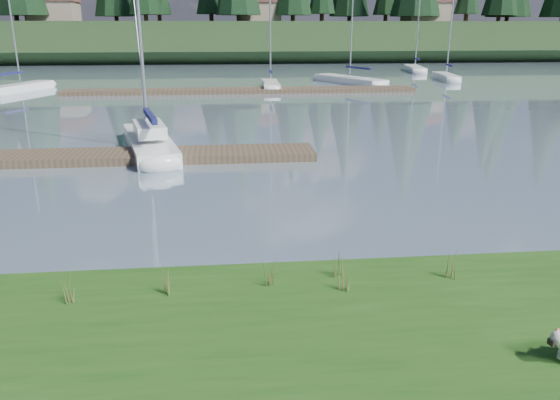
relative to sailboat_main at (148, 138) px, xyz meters
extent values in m
plane|color=#7C91A3|center=(2.47, 18.93, -0.42)|extent=(200.00, 200.00, 0.00)
cube|color=#1D3218|center=(2.47, 61.93, 2.08)|extent=(200.00, 20.00, 5.00)
ellipsoid|color=silver|center=(7.55, -16.32, 0.32)|extent=(0.25, 0.26, 0.22)
cube|color=black|center=(7.46, -16.34, 0.28)|extent=(0.08, 0.12, 0.09)
cube|color=white|center=(0.13, -0.54, -0.20)|extent=(3.02, 6.90, 0.70)
ellipsoid|color=white|center=(-0.64, 2.74, -0.20)|extent=(1.85, 2.12, 0.70)
cube|color=#16184C|center=(0.35, -1.51, 1.13)|extent=(0.89, 3.03, 0.20)
cube|color=white|center=(0.21, -0.91, 0.53)|extent=(1.60, 2.63, 0.45)
cube|color=#4C3D2C|center=(-1.53, -2.07, -0.27)|extent=(16.00, 2.00, 0.30)
cube|color=#4C3D2C|center=(4.47, 18.93, -0.27)|extent=(26.00, 2.20, 0.30)
cube|color=white|center=(-12.20, 21.53, -0.20)|extent=(3.44, 6.06, 0.70)
ellipsoid|color=white|center=(-11.11, 24.32, -0.20)|extent=(1.81, 1.99, 0.70)
cylinder|color=silver|center=(-12.20, 21.53, 4.91)|extent=(0.12, 0.12, 9.06)
cube|color=#16184C|center=(-12.49, 20.77, 0.98)|extent=(1.05, 2.29, 0.20)
cube|color=white|center=(6.83, 21.04, -0.20)|extent=(1.41, 5.44, 0.70)
ellipsoid|color=white|center=(6.92, 23.74, -0.20)|extent=(1.23, 1.51, 0.70)
cylinder|color=silver|center=(6.83, 21.04, 4.63)|extent=(0.12, 0.12, 8.50)
cube|color=#16184C|center=(6.80, 20.30, 0.98)|extent=(0.27, 2.15, 0.20)
cube|color=white|center=(13.97, 24.60, -0.20)|extent=(5.11, 7.89, 0.70)
ellipsoid|color=white|center=(12.23, 28.14, -0.20)|extent=(2.50, 2.70, 0.70)
cube|color=#16184C|center=(14.45, 23.63, 0.98)|extent=(1.57, 2.91, 0.20)
cube|color=white|center=(23.39, 26.59, -0.20)|extent=(2.06, 5.72, 0.70)
ellipsoid|color=white|center=(23.79, 29.36, -0.20)|extent=(1.43, 1.69, 0.70)
cylinder|color=silver|center=(23.39, 26.59, 4.69)|extent=(0.12, 0.12, 8.63)
cube|color=#16184C|center=(23.28, 25.84, 0.98)|extent=(0.52, 2.23, 0.20)
cube|color=white|center=(23.80, 36.28, -0.20)|extent=(2.56, 6.68, 0.70)
ellipsoid|color=white|center=(24.35, 39.50, -0.20)|extent=(1.70, 1.99, 0.70)
cylinder|color=silver|center=(23.80, 36.28, 5.24)|extent=(0.12, 0.12, 9.72)
cube|color=#16184C|center=(23.65, 35.41, 0.98)|extent=(0.63, 2.59, 0.20)
cone|color=#475B23|center=(1.97, -13.69, 0.24)|extent=(0.03, 0.03, 0.64)
cone|color=brown|center=(2.08, -13.76, 0.18)|extent=(0.03, 0.03, 0.51)
cone|color=#475B23|center=(2.03, -13.66, 0.28)|extent=(0.03, 0.03, 0.70)
cone|color=brown|center=(2.11, -13.72, 0.15)|extent=(0.03, 0.03, 0.44)
cone|color=#475B23|center=(1.99, -13.77, 0.21)|extent=(0.03, 0.03, 0.57)
cone|color=#475B23|center=(3.78, -13.52, 0.19)|extent=(0.03, 0.03, 0.53)
cone|color=brown|center=(3.89, -13.59, 0.14)|extent=(0.03, 0.03, 0.42)
cone|color=#475B23|center=(3.84, -13.49, 0.22)|extent=(0.03, 0.03, 0.58)
cone|color=brown|center=(3.92, -13.55, 0.11)|extent=(0.03, 0.03, 0.37)
cone|color=#475B23|center=(3.80, -13.60, 0.16)|extent=(0.03, 0.03, 0.48)
cone|color=#475B23|center=(5.06, -13.28, 0.19)|extent=(0.03, 0.03, 0.52)
cone|color=brown|center=(5.17, -13.35, 0.13)|extent=(0.03, 0.03, 0.42)
cone|color=#475B23|center=(5.12, -13.25, 0.21)|extent=(0.03, 0.03, 0.57)
cone|color=brown|center=(5.20, -13.31, 0.11)|extent=(0.03, 0.03, 0.36)
cone|color=#475B23|center=(5.08, -13.36, 0.16)|extent=(0.03, 0.03, 0.47)
cone|color=#475B23|center=(0.37, -13.78, 0.16)|extent=(0.03, 0.03, 0.47)
cone|color=brown|center=(0.48, -13.85, 0.12)|extent=(0.03, 0.03, 0.38)
cone|color=#475B23|center=(0.43, -13.75, 0.19)|extent=(0.03, 0.03, 0.52)
cone|color=brown|center=(0.51, -13.81, 0.09)|extent=(0.03, 0.03, 0.33)
cone|color=#475B23|center=(0.39, -13.86, 0.14)|extent=(0.03, 0.03, 0.43)
cone|color=#475B23|center=(5.07, -13.84, 0.16)|extent=(0.03, 0.03, 0.46)
cone|color=brown|center=(5.18, -13.91, 0.11)|extent=(0.03, 0.03, 0.37)
cone|color=#475B23|center=(5.13, -13.81, 0.18)|extent=(0.03, 0.03, 0.51)
cone|color=brown|center=(5.21, -13.87, 0.09)|extent=(0.03, 0.03, 0.32)
cone|color=#475B23|center=(5.09, -13.92, 0.14)|extent=(0.03, 0.03, 0.42)
cone|color=#475B23|center=(7.14, -13.56, 0.22)|extent=(0.03, 0.03, 0.60)
cone|color=brown|center=(7.25, -13.63, 0.16)|extent=(0.03, 0.03, 0.48)
cone|color=#475B23|center=(7.20, -13.53, 0.25)|extent=(0.03, 0.03, 0.66)
cone|color=brown|center=(7.28, -13.59, 0.13)|extent=(0.03, 0.03, 0.42)
cone|color=#475B23|center=(7.16, -13.64, 0.19)|extent=(0.03, 0.03, 0.54)
cube|color=#33281C|center=(2.47, -12.67, -0.35)|extent=(60.00, 0.50, 0.14)
cylinder|color=#382619|center=(-22.53, 56.93, 5.48)|extent=(0.60, 0.60, 1.80)
cylinder|color=#382619|center=(-7.53, 60.93, 5.48)|extent=(0.60, 0.60, 1.80)
cylinder|color=#382619|center=(5.47, 54.93, 5.48)|extent=(0.60, 0.60, 1.80)
cylinder|color=#382619|center=(17.47, 58.93, 5.48)|extent=(0.60, 0.60, 1.80)
cylinder|color=#382619|center=(30.47, 56.93, 5.48)|extent=(0.60, 0.60, 1.80)
cylinder|color=#382619|center=(44.47, 59.93, 5.48)|extent=(0.60, 0.60, 1.80)
cube|color=gray|center=(-19.53, 58.93, 5.98)|extent=(6.00, 5.00, 2.80)
cube|color=gray|center=(8.47, 59.93, 5.98)|extent=(6.00, 5.00, 2.80)
cube|color=gray|center=(32.47, 57.93, 5.98)|extent=(6.00, 5.00, 2.80)
camera|label=1|loc=(3.14, -22.36, 4.37)|focal=35.00mm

